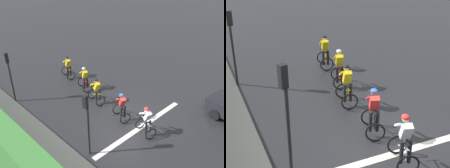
{
  "view_description": "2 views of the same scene",
  "coord_description": "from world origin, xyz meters",
  "views": [
    {
      "loc": [
        -9.41,
        -8.25,
        9.49
      ],
      "look_at": [
        0.82,
        2.24,
        1.2
      ],
      "focal_mm": 42.71,
      "sensor_mm": 36.0,
      "label": 1
    },
    {
      "loc": [
        -5.34,
        -8.05,
        6.36
      ],
      "look_at": [
        -0.65,
        2.27,
        1.19
      ],
      "focal_mm": 53.73,
      "sensor_mm": 36.0,
      "label": 2
    }
  ],
  "objects": [
    {
      "name": "hedge_wall",
      "position": [
        -6.44,
        2.0,
        1.08
      ],
      "size": [
        1.1,
        22.1,
        2.17
      ],
      "primitive_type": "cube",
      "color": "#387533",
      "rests_on": "ground"
    },
    {
      "name": "traffic_light_far_junction",
      "position": [
        -3.74,
        6.58,
        2.22
      ],
      "size": [
        0.26,
        0.3,
        3.34
      ],
      "color": "black",
      "rests_on": "ground"
    },
    {
      "name": "stone_wall_low",
      "position": [
        -6.14,
        2.0,
        0.22
      ],
      "size": [
        0.44,
        22.1,
        0.45
      ],
      "primitive_type": "cube",
      "color": "gray",
      "rests_on": "ground"
    },
    {
      "name": "cyclist_fourth",
      "position": [
        -0.2,
        0.4,
        0.8
      ],
      "size": [
        1.01,
        1.25,
        1.66
      ],
      "color": "black",
      "rests_on": "ground"
    },
    {
      "name": "sidewalk_kerb",
      "position": [
        -5.24,
        2.0,
        0.06
      ],
      "size": [
        2.8,
        22.1,
        0.12
      ],
      "primitive_type": "cube",
      "color": "#9E998E",
      "rests_on": "ground"
    },
    {
      "name": "road_marking_stop_line",
      "position": [
        0.0,
        -0.92,
        0.0
      ],
      "size": [
        7.0,
        0.3,
        0.01
      ],
      "primitive_type": "cube",
      "color": "silver",
      "rests_on": "ground"
    },
    {
      "name": "ground_plane",
      "position": [
        0.0,
        0.0,
        0.0
      ],
      "size": [
        80.0,
        80.0,
        0.0
      ],
      "primitive_type": "plane",
      "color": "black"
    },
    {
      "name": "cyclist_second",
      "position": [
        0.44,
        4.52,
        0.8
      ],
      "size": [
        0.98,
        1.24,
        1.66
      ],
      "color": "black",
      "rests_on": "ground"
    },
    {
      "name": "cyclist_mid",
      "position": [
        -0.07,
        2.73,
        0.8
      ],
      "size": [
        0.87,
        1.19,
        1.66
      ],
      "color": "black",
      "rests_on": "ground"
    },
    {
      "name": "traffic_light_near_crossing",
      "position": [
        -3.38,
        -0.42,
        2.22
      ],
      "size": [
        0.24,
        0.31,
        3.34
      ],
      "color": "black",
      "rests_on": "ground"
    },
    {
      "name": "cyclist_trailing",
      "position": [
        -0.23,
        -1.46,
        0.8
      ],
      "size": [
        0.97,
        1.23,
        1.66
      ],
      "color": "black",
      "rests_on": "ground"
    },
    {
      "name": "cyclist_lead",
      "position": [
        0.68,
        6.8,
        0.8
      ],
      "size": [
        0.89,
        1.2,
        1.66
      ],
      "color": "black",
      "rests_on": "ground"
    }
  ]
}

